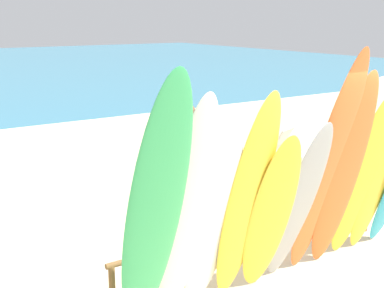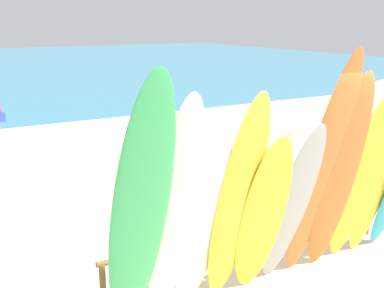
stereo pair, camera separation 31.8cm
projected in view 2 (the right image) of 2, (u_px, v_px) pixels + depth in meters
name	position (u px, v px, depth m)	size (l,w,h in m)	color
ground	(13.00, 106.00, 18.20)	(60.00, 60.00, 0.00)	beige
surfboard_rack	(256.00, 230.00, 6.38)	(4.14, 0.07, 0.59)	brown
surfboard_green_0	(140.00, 213.00, 4.59)	(0.55, 0.08, 2.86)	#38B266
surfboard_white_1	(175.00, 213.00, 4.93)	(0.48, 0.07, 2.57)	white
surfboard_white_2	(202.00, 223.00, 5.22)	(0.54, 0.06, 2.14)	white
surfboard_yellow_3	(237.00, 202.00, 5.31)	(0.53, 0.06, 2.49)	yellow
surfboard_yellow_4	(263.00, 217.00, 5.56)	(0.57, 0.06, 2.00)	yellow
surfboard_grey_5	(292.00, 205.00, 5.77)	(0.54, 0.07, 2.11)	#999EA3
surfboard_orange_6	(322.00, 169.00, 5.80)	(0.53, 0.07, 2.88)	orange
surfboard_orange_7	(339.00, 175.00, 6.01)	(0.55, 0.08, 2.59)	orange
surfboard_yellow_8	(360.00, 180.00, 6.31)	(0.56, 0.06, 2.30)	yellow
surfboard_yellow_9	(381.00, 167.00, 6.40)	(0.52, 0.06, 2.57)	yellow
beachgoer_strolling	(195.00, 138.00, 9.66)	(0.38, 0.55, 1.48)	brown
beach_chair_red	(297.00, 148.00, 10.68)	(0.72, 0.85, 0.80)	#B7B7BC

